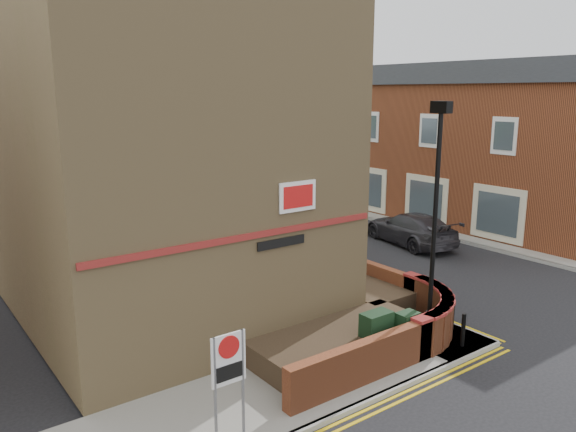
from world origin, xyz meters
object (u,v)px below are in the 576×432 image
(utility_cabinet_large, at_px, (376,335))
(lamppost, at_px, (435,223))
(zone_sign, at_px, (229,368))
(silver_car_near, at_px, (316,250))

(utility_cabinet_large, bearing_deg, lamppost, -3.01)
(lamppost, relative_size, zone_sign, 2.86)
(silver_car_near, bearing_deg, lamppost, -92.18)
(utility_cabinet_large, height_order, zone_sign, zone_sign)
(zone_sign, bearing_deg, silver_car_near, 42.47)
(zone_sign, bearing_deg, utility_cabinet_large, 9.69)
(lamppost, xyz_separation_m, zone_sign, (-6.60, -0.70, -1.70))
(lamppost, relative_size, utility_cabinet_large, 5.25)
(lamppost, height_order, silver_car_near, lamppost)
(silver_car_near, bearing_deg, utility_cabinet_large, -105.48)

